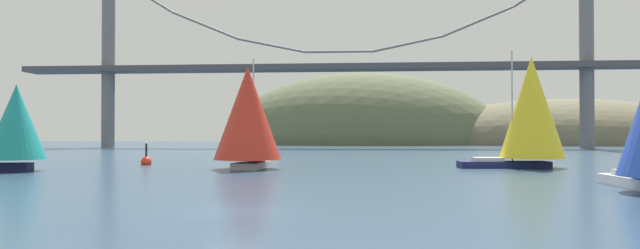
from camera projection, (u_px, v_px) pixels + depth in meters
ground_plane at (235, 211)px, 23.49m from camera, size 360.00×360.00×0.00m
headland_right at (565, 144)px, 153.19m from camera, size 87.69×44.00×24.95m
headland_center at (364, 144)px, 157.63m from camera, size 79.90×44.00×40.20m
suspension_bridge at (339, 63)px, 118.42m from camera, size 137.35×6.00×38.54m
sailboat_teal_sail at (15, 124)px, 47.40m from camera, size 8.24×5.57×8.04m
sailboat_scarlet_sail at (248, 115)px, 50.25m from camera, size 6.57×10.02×10.18m
sailboat_yellow_sail at (531, 109)px, 52.18m from camera, size 10.05×6.36×10.96m
channel_buoy at (146, 161)px, 56.99m from camera, size 1.10×1.10×2.64m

